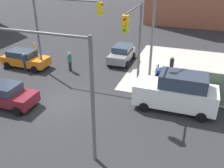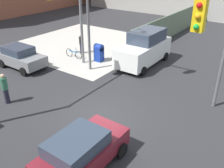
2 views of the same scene
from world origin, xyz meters
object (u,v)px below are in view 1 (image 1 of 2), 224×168
(coupe_maroon, at_px, (7,95))
(bicycle_leaning_on_fence, at_px, (157,70))
(sedan_orange, at_px, (25,59))
(van_white_delivery, at_px, (177,92))
(traffic_signal_se_corner, at_px, (49,71))
(traffic_signal_ne_corner, at_px, (135,35))
(pedestrian_walking_north, at_px, (172,65))
(bicycle_at_crosswalk, at_px, (31,58))
(sedan_gray, at_px, (122,54))
(pedestrian_waiting, at_px, (70,61))
(mailbox_blue, at_px, (160,77))
(traffic_signal_nw_corner, at_px, (61,21))
(pedestrian_crossing, at_px, (25,62))
(street_lamp_corner, at_px, (150,25))

(coupe_maroon, bearing_deg, bicycle_leaning_on_fence, 44.88)
(sedan_orange, distance_m, van_white_delivery, 14.50)
(traffic_signal_se_corner, bearing_deg, bicycle_leaning_on_fence, 74.66)
(coupe_maroon, height_order, bicycle_leaning_on_fence, coupe_maroon)
(traffic_signal_ne_corner, bearing_deg, pedestrian_walking_north, 63.06)
(coupe_maroon, distance_m, bicycle_leaning_on_fence, 12.49)
(traffic_signal_se_corner, bearing_deg, bicycle_at_crosswalk, 131.21)
(coupe_maroon, relative_size, sedan_orange, 0.89)
(traffic_signal_ne_corner, relative_size, van_white_delivery, 1.20)
(sedan_gray, bearing_deg, pedestrian_waiting, -135.35)
(mailbox_blue, height_order, coupe_maroon, coupe_maroon)
(traffic_signal_se_corner, bearing_deg, mailbox_blue, 68.16)
(traffic_signal_nw_corner, xyz_separation_m, sedan_orange, (-4.31, 0.13, -3.83))
(traffic_signal_ne_corner, xyz_separation_m, van_white_delivery, (3.30, -1.07, -3.28))
(bicycle_leaning_on_fence, relative_size, bicycle_at_crosswalk, 1.00)
(van_white_delivery, bearing_deg, pedestrian_crossing, 171.63)
(van_white_delivery, distance_m, bicycle_at_crosswalk, 15.22)
(traffic_signal_ne_corner, xyz_separation_m, mailbox_blue, (1.70, 2.13, -3.80))
(traffic_signal_ne_corner, bearing_deg, sedan_orange, 170.89)
(traffic_signal_nw_corner, distance_m, pedestrian_crossing, 5.33)
(traffic_signal_nw_corner, relative_size, pedestrian_crossing, 3.79)
(traffic_signal_se_corner, height_order, mailbox_blue, traffic_signal_se_corner)
(pedestrian_crossing, distance_m, pedestrian_walking_north, 13.10)
(van_white_delivery, distance_m, pedestrian_walking_north, 5.70)
(mailbox_blue, xyz_separation_m, van_white_delivery, (1.60, -3.20, 0.52))
(traffic_signal_nw_corner, bearing_deg, traffic_signal_se_corner, -63.42)
(mailbox_blue, height_order, bicycle_at_crosswalk, mailbox_blue)
(sedan_gray, height_order, bicycle_at_crosswalk, sedan_gray)
(street_lamp_corner, relative_size, bicycle_at_crosswalk, 4.57)
(sedan_orange, relative_size, sedan_gray, 1.15)
(traffic_signal_nw_corner, xyz_separation_m, pedestrian_waiting, (0.11, 0.70, -3.72))
(street_lamp_corner, relative_size, bicycle_leaning_on_fence, 4.57)
(traffic_signal_se_corner, height_order, coupe_maroon, traffic_signal_se_corner)
(street_lamp_corner, relative_size, pedestrian_waiting, 4.41)
(van_white_delivery, relative_size, pedestrian_crossing, 3.14)
(coupe_maroon, bearing_deg, street_lamp_corner, 40.58)
(mailbox_blue, relative_size, coupe_maroon, 0.37)
(coupe_maroon, bearing_deg, sedan_gray, 64.56)
(pedestrian_waiting, relative_size, pedestrian_walking_north, 1.07)
(mailbox_blue, bearing_deg, bicycle_at_crosswalk, 175.60)
(traffic_signal_ne_corner, distance_m, mailbox_blue, 4.67)
(traffic_signal_ne_corner, relative_size, pedestrian_waiting, 3.58)
(street_lamp_corner, height_order, van_white_delivery, street_lamp_corner)
(traffic_signal_ne_corner, height_order, pedestrian_crossing, traffic_signal_ne_corner)
(traffic_signal_ne_corner, bearing_deg, bicycle_at_crosswalk, 164.54)
(traffic_signal_nw_corner, height_order, pedestrian_walking_north, traffic_signal_nw_corner)
(traffic_signal_ne_corner, relative_size, pedestrian_crossing, 3.79)
(mailbox_blue, relative_size, bicycle_at_crosswalk, 0.82)
(traffic_signal_ne_corner, relative_size, sedan_orange, 1.48)
(coupe_maroon, xyz_separation_m, pedestrian_crossing, (-2.56, 5.41, 0.05))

